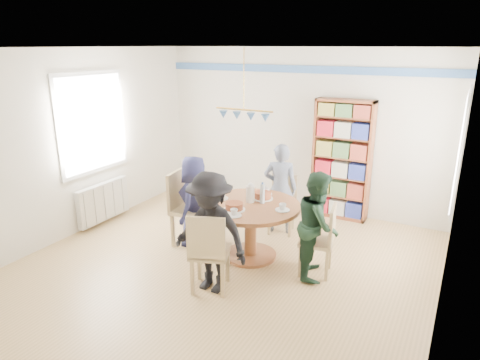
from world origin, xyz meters
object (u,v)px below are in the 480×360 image
Objects in this scene: person_left at (195,201)px; person_right at (318,225)px; radiator at (104,202)px; person_far at (280,189)px; chair_left at (184,204)px; dining_table at (251,218)px; person_near at (210,233)px; chair_near at (208,250)px; chair_far at (283,201)px; bookshelf at (342,161)px; chair_right at (323,237)px.

person_right reaches higher than person_left.
person_far is at bearing 21.39° from radiator.
person_far is (1.05, 0.98, 0.11)m from chair_left.
person_near is at bearing -91.94° from dining_table.
chair_far is at bearing 88.38° from chair_near.
bookshelf is (1.50, 1.98, 0.30)m from person_left.
person_far reaches higher than dining_table.
person_far is at bearing 125.69° from person_left.
dining_table is 0.95m from person_far.
person_left is 1.79m from person_right.
chair_near is at bearing -19.63° from radiator.
person_near is at bearing 99.15° from chair_near.
chair_right is (2.02, 0.06, -0.08)m from chair_left.
chair_left is at bearing 139.62° from person_near.
dining_table is 0.98m from chair_right.
person_far is at bearing 42.85° from chair_left.
person_right is at bearing -81.75° from bookshelf.
chair_left is at bearing 136.81° from chair_near.
person_far reaches higher than chair_right.
chair_near reaches higher than radiator.
chair_far is at bearing 126.80° from person_left.
person_left reaches higher than chair_right.
chair_near is 0.19m from person_near.
chair_left is 1.96m from person_right.
chair_far is 0.67× the size of person_left.
chair_left is 0.54× the size of bookshelf.
chair_right is 2.03m from bookshelf.
person_right is at bearing 0.48° from chair_left.
bookshelf reaches higher than chair_left.
chair_near is 1.36m from person_right.
chair_left is 1.21× the size of chair_far.
chair_left is 1.08× the size of chair_near.
dining_table is 1.00m from chair_near.
person_near reaches higher than person_far.
chair_right is 0.46× the size of bookshelf.
person_right reaches higher than dining_table.
person_far is at bearing 89.21° from dining_table.
person_near is (-0.03, -0.93, 0.16)m from dining_table.
person_left reaches higher than chair_near.
chair_far is at bearing 133.84° from chair_right.
chair_far is at bearing 44.06° from chair_left.
chair_right is 0.68× the size of person_right.
person_far reaches higher than person_left.
radiator is at bearing -157.58° from chair_far.
chair_right is at bearing -71.95° from person_right.
chair_far is 0.65× the size of person_right.
radiator is 2.60m from dining_table.
bookshelf reaches higher than person_near.
bookshelf is (3.22, 2.04, 0.60)m from radiator.
chair_right is 1.42m from chair_near.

